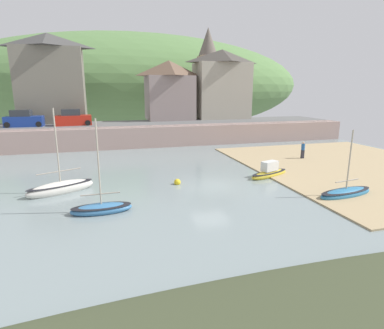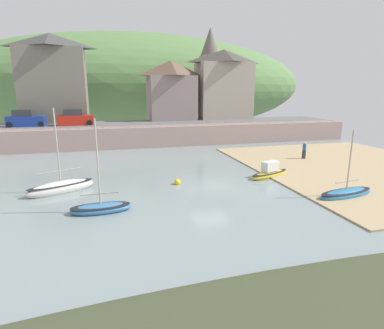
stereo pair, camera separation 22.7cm
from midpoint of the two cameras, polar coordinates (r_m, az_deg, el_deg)
ground at (r=14.79m, az=21.45°, el=-13.36°), size 48.00×41.00×0.61m
quay_seawall at (r=38.49m, az=-4.65°, el=5.55°), size 48.00×9.40×2.40m
hillside_backdrop at (r=75.50m, az=-10.39°, el=14.03°), size 80.00×44.00×21.94m
waterfront_building_left at (r=45.67m, az=-23.77°, el=14.14°), size 8.33×5.42×11.14m
waterfront_building_centre at (r=46.13m, az=-3.67°, el=13.38°), size 6.76×5.82×8.21m
waterfront_building_right at (r=48.35m, az=5.89°, el=14.34°), size 8.05×5.34×9.91m
church_with_spire at (r=51.90m, az=3.39°, el=16.50°), size 3.00×3.00×13.60m
dinghy_open_wooden at (r=18.23m, az=-15.89°, el=-7.56°), size 3.35×1.35×5.30m
motorboat_with_cabin at (r=25.12m, az=14.21°, el=-1.45°), size 3.93×2.24×1.36m
sailboat_white_hull at (r=22.14m, az=26.45°, el=-4.73°), size 4.29×1.77×4.40m
sailboat_blue_trim at (r=22.40m, az=-22.40°, el=-3.89°), size 4.40×2.85×5.72m
parked_car_near_slipway at (r=41.85m, az=-27.80°, el=7.24°), size 4.15×1.82×1.95m
parked_car_by_wall at (r=41.01m, az=-20.35°, el=7.85°), size 4.23×2.04×1.95m
person_on_slipway at (r=32.21m, az=19.90°, el=2.58°), size 0.34×0.34×1.62m
mooring_buoy at (r=22.53m, az=-2.39°, el=-3.23°), size 0.48×0.48×0.48m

